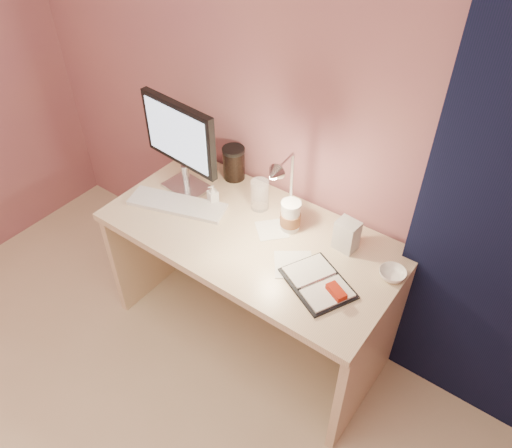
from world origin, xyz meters
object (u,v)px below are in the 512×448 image
Objects in this scene: lotion_bottle at (213,194)px; desk_lamp at (277,188)px; product_box at (347,235)px; planner at (319,283)px; bowl at (392,274)px; keyboard at (177,204)px; coffee_cup at (290,217)px; dark_jar at (234,165)px; desk at (261,258)px; clear_cup at (260,195)px; monitor at (181,139)px.

desk_lamp is (0.37, 0.01, 0.20)m from lotion_bottle.
product_box reaches higher than lotion_bottle.
planner reaches higher than bowl.
keyboard is 3.15× the size of coffee_cup.
coffee_cup reaches higher than keyboard.
planner is 0.88× the size of desk_lamp.
dark_jar reaches higher than product_box.
product_box is (-0.02, 0.26, 0.06)m from planner.
bowl is 0.77× the size of product_box.
coffee_cup is 0.96× the size of dark_jar.
keyboard is 0.57m from coffee_cup.
desk is 0.49m from desk_lamp.
product_box is (-0.25, 0.04, 0.06)m from bowl.
bowl is (1.05, 0.19, 0.01)m from keyboard.
clear_cup reaches higher than planner.
desk is 0.69m from bowl.
product_box is 0.36× the size of desk_lamp.
desk_lamp reaches higher than product_box.
desk is 0.51m from planner.
desk_lamp is at bearing 0.81° from lotion_bottle.
desk is 9.07× the size of clear_cup.
monitor is 0.64m from coffee_cup.
desk is 0.40m from lotion_bottle.
desk is 2.88× the size of monitor.
monitor is 3.15× the size of clear_cup.
desk is 3.46× the size of desk_lamp.
desk is 3.93× the size of planner.
clear_cup is 0.28m from dark_jar.
product_box is (0.81, 0.23, 0.06)m from keyboard.
coffee_cup is (0.60, 0.05, -0.22)m from monitor.
keyboard is 3.02× the size of dark_jar.
product_box is at bearing 11.36° from monitor.
planner is (0.42, -0.17, 0.24)m from desk.
coffee_cup is 0.49m from dark_jar.
bowl is at bearing 4.71° from desk.
keyboard is at bearing -158.53° from product_box.
clear_cup reaches higher than desk.
lotion_bottle is 0.69m from product_box.
keyboard is at bearing -169.87° from bowl.
clear_cup is at bearing 178.13° from planner.
lotion_bottle reaches higher than bowl.
coffee_cup is at bearing 8.63° from lotion_bottle.
desk is at bearing 1.62° from lotion_bottle.
bowl is 0.71× the size of dark_jar.
lotion_bottle is (-0.71, 0.16, 0.04)m from planner.
monitor is at bearing -166.27° from clear_cup.
planner is at bearing -31.03° from desk_lamp.
clear_cup is 0.26m from desk_lamp.
desk_lamp reaches higher than lotion_bottle.
coffee_cup is 1.00× the size of clear_cup.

